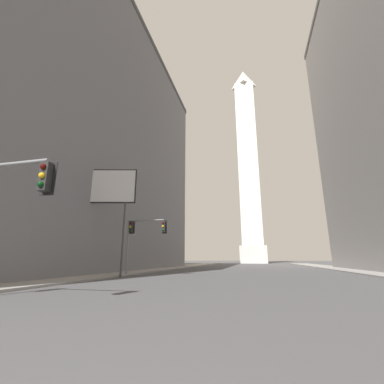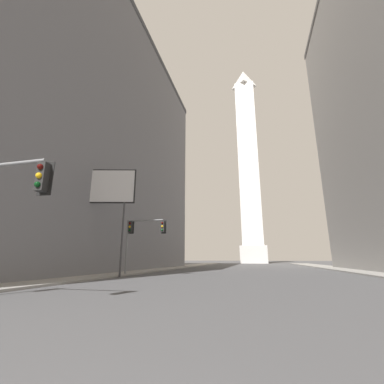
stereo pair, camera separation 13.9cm
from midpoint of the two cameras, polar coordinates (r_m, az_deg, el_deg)
The scene contains 6 objects.
sidewalk_left at distance 36.88m, azimuth -9.86°, elevation -16.73°, with size 5.00×111.95×0.15m, color gray.
sidewalk_right at distance 36.16m, azimuth 35.55°, elevation -14.38°, with size 5.00×111.95×0.15m, color gray.
building_left at distance 41.81m, azimuth -24.74°, elevation 11.34°, with size 19.45×53.12×37.82m.
obelisk at distance 100.12m, azimuth 12.45°, elevation 6.65°, with size 8.99×8.99×77.39m.
traffic_light_mid_left at distance 26.31m, azimuth -11.29°, elevation -8.87°, with size 4.24×0.50×5.40m.
billboard_sign at distance 26.23m, azimuth -18.58°, elevation 0.58°, with size 5.67×1.62×10.13m.
Camera 2 is at (1.03, -0.25, 1.60)m, focal length 24.00 mm.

